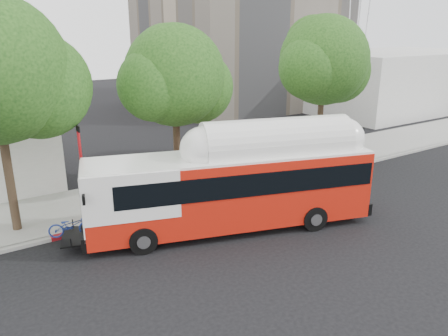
# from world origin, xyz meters

# --- Properties ---
(ground) EXTENTS (120.00, 120.00, 0.00)m
(ground) POSITION_xyz_m (0.00, 0.00, 0.00)
(ground) COLOR black
(ground) RESTS_ON ground
(sidewalk) EXTENTS (60.00, 5.00, 0.15)m
(sidewalk) POSITION_xyz_m (0.00, 6.50, 0.07)
(sidewalk) COLOR gray
(sidewalk) RESTS_ON ground
(curb_strip) EXTENTS (60.00, 0.30, 0.15)m
(curb_strip) POSITION_xyz_m (0.00, 3.90, 0.07)
(curb_strip) COLOR gray
(curb_strip) RESTS_ON ground
(red_curb_segment) EXTENTS (10.00, 0.32, 0.16)m
(red_curb_segment) POSITION_xyz_m (-3.00, 3.90, 0.08)
(red_curb_segment) COLOR maroon
(red_curb_segment) RESTS_ON ground
(street_tree_left) EXTENTS (6.67, 5.80, 9.74)m
(street_tree_left) POSITION_xyz_m (-8.53, 5.56, 6.60)
(street_tree_left) COLOR #2D2116
(street_tree_left) RESTS_ON ground
(street_tree_mid) EXTENTS (5.75, 5.00, 8.62)m
(street_tree_mid) POSITION_xyz_m (-0.59, 6.06, 5.91)
(street_tree_mid) COLOR #2D2116
(street_tree_mid) RESTS_ON ground
(street_tree_right) EXTENTS (6.21, 5.40, 9.18)m
(street_tree_right) POSITION_xyz_m (9.44, 5.86, 6.26)
(street_tree_right) COLOR #2D2116
(street_tree_right) RESTS_ON ground
(horizon_block) EXTENTS (20.00, 12.00, 6.00)m
(horizon_block) POSITION_xyz_m (30.00, 16.00, 3.00)
(horizon_block) COLOR silver
(horizon_block) RESTS_ON ground
(transit_bus) EXTENTS (13.03, 5.98, 3.83)m
(transit_bus) POSITION_xyz_m (-1.03, 0.80, 1.79)
(transit_bus) COLOR red
(transit_bus) RESTS_ON ground
(signal_pole) EXTENTS (0.13, 0.42, 4.47)m
(signal_pole) POSITION_xyz_m (-6.24, 4.69, 2.29)
(signal_pole) COLOR red
(signal_pole) RESTS_ON ground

